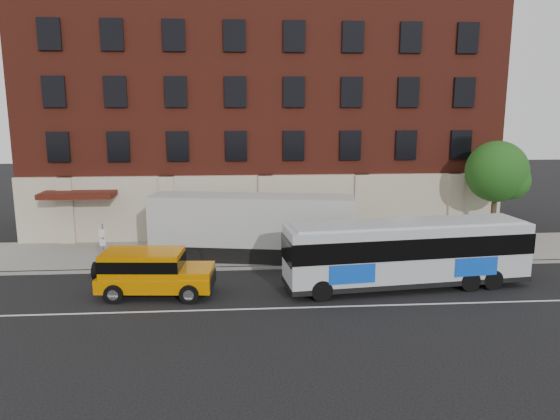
{
  "coord_description": "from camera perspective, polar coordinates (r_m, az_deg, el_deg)",
  "views": [
    {
      "loc": [
        -1.47,
        -20.42,
        8.33
      ],
      "look_at": [
        0.44,
        5.5,
        3.21
      ],
      "focal_mm": 34.01,
      "sensor_mm": 36.0,
      "label": 1
    }
  ],
  "objects": [
    {
      "name": "kerb",
      "position": [
        27.72,
        -0.99,
        -6.19
      ],
      "size": [
        60.0,
        0.25,
        0.15
      ],
      "primitive_type": "cube",
      "color": "gray",
      "rests_on": "ground"
    },
    {
      "name": "street_tree",
      "position": [
        33.69,
        22.33,
        3.61
      ],
      "size": [
        3.6,
        3.6,
        6.2
      ],
      "color": "#39271C",
      "rests_on": "sidewalk"
    },
    {
      "name": "shipping_container",
      "position": [
        28.63,
        -3.03,
        -2.08
      ],
      "size": [
        11.11,
        4.07,
        3.63
      ],
      "color": "black",
      "rests_on": "ground"
    },
    {
      "name": "ground",
      "position": [
        22.1,
        -0.09,
        -11.0
      ],
      "size": [
        120.0,
        120.0,
        0.0
      ],
      "primitive_type": "plane",
      "color": "black",
      "rests_on": "ground"
    },
    {
      "name": "sidewalk",
      "position": [
        30.59,
        -1.31,
        -4.52
      ],
      "size": [
        60.0,
        6.0,
        0.15
      ],
      "primitive_type": "cube",
      "color": "gray",
      "rests_on": "ground"
    },
    {
      "name": "city_bus",
      "position": [
        25.27,
        13.52,
        -4.33
      ],
      "size": [
        11.61,
        3.68,
        3.13
      ],
      "color": "#B9BDC5",
      "rests_on": "ground"
    },
    {
      "name": "lane_line",
      "position": [
        22.57,
        -0.18,
        -10.51
      ],
      "size": [
        60.0,
        0.12,
        0.01
      ],
      "primitive_type": "cube",
      "color": "silver",
      "rests_on": "ground"
    },
    {
      "name": "sign_pole",
      "position": [
        28.33,
        -18.48,
        -3.51
      ],
      "size": [
        0.3,
        0.2,
        2.5
      ],
      "color": "gray",
      "rests_on": "ground"
    },
    {
      "name": "building",
      "position": [
        37.38,
        -2.0,
        9.98
      ],
      "size": [
        30.0,
        12.1,
        15.0
      ],
      "color": "maroon",
      "rests_on": "sidewalk"
    },
    {
      "name": "yellow_suv",
      "position": [
        24.37,
        -13.74,
        -6.3
      ],
      "size": [
        5.4,
        2.64,
        2.03
      ],
      "color": "#D57900",
      "rests_on": "ground"
    }
  ]
}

